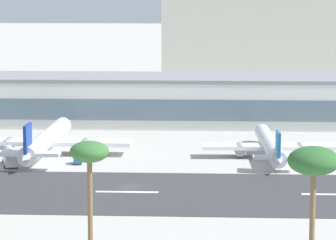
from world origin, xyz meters
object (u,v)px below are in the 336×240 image
Objects in this scene: terminal_building at (172,100)px; service_baggage_tug_1 at (77,159)px; distant_hotel_block at (275,35)px; palm_tree_0 at (314,163)px; palm_tree_3 at (89,156)px; airliner_blue_tail_gate_1 at (270,146)px; airliner_navy_tail_gate_0 at (45,141)px; service_fuel_truck_0 at (10,157)px.

service_baggage_tug_1 is at bearing -107.62° from terminal_building.
distant_hotel_block is 252.92m from palm_tree_0.
palm_tree_0 reaches higher than palm_tree_3.
airliner_blue_tail_gate_1 is at bearing 90.60° from palm_tree_0.
distant_hotel_block is 27.66× the size of service_baggage_tug_1.
terminal_building is 3.31× the size of airliner_navy_tail_gate_0.
distant_hotel_block is at bearing 142.23° from service_fuel_truck_0.
palm_tree_3 is at bearing 154.69° from airliner_blue_tail_gate_1.
distant_hotel_block reaches higher than service_fuel_truck_0.
service_fuel_truck_0 is at bearing 130.64° from palm_tree_0.
palm_tree_3 is (20.87, -74.10, 11.38)m from airliner_navy_tail_gate_0.
service_baggage_tug_1 is 66.60m from palm_tree_3.
terminal_building is at bearing 134.15° from service_fuel_truck_0.
airliner_navy_tail_gate_0 is at bearing 123.29° from palm_tree_0.
palm_tree_0 is at bearing 23.39° from service_fuel_truck_0.
palm_tree_0 is (25.58, -126.87, 8.20)m from terminal_building.
terminal_building is 9.48× the size of palm_tree_3.
service_baggage_tug_1 is at bearing 100.43° from palm_tree_3.
terminal_building is at bearing -106.37° from distant_hotel_block.
palm_tree_0 is 1.04× the size of palm_tree_3.
terminal_building is 3.80× the size of airliner_blue_tail_gate_1.
service_fuel_truck_0 is at bearing -118.61° from terminal_building.
palm_tree_3 is at bearing -175.45° from service_baggage_tug_1.
airliner_blue_tail_gate_1 is (24.74, -47.69, -4.05)m from terminal_building.
airliner_blue_tail_gate_1 reaches higher than service_fuel_truck_0.
airliner_navy_tail_gate_0 is at bearing 139.96° from service_fuel_truck_0.
distant_hotel_block is 5.54× the size of palm_tree_3.
airliner_navy_tail_gate_0 is 13.63m from service_baggage_tug_1.
distant_hotel_block reaches higher than terminal_building.
palm_tree_3 reaches higher than service_baggage_tug_1.
palm_tree_0 reaches higher than airliner_navy_tail_gate_0.
distant_hotel_block reaches higher than service_baggage_tug_1.
airliner_blue_tail_gate_1 is at bearing -94.03° from distant_hotel_block.
palm_tree_0 is (52.64, -80.17, 11.84)m from airliner_navy_tail_gate_0.
service_fuel_truck_0 is (-5.31, -12.65, -1.15)m from airliner_navy_tail_gate_0.
airliner_navy_tail_gate_0 is 96.63m from palm_tree_0.
distant_hotel_block is 2.22× the size of airliner_blue_tail_gate_1.
distant_hotel_block is 250.35m from palm_tree_3.
service_fuel_truck_0 is (-57.11, -11.66, -0.75)m from airliner_blue_tail_gate_1.
airliner_navy_tail_gate_0 is 5.38× the size of service_fuel_truck_0.
palm_tree_3 is at bearing -163.40° from airliner_navy_tail_gate_0.
service_baggage_tug_1 is at bearing -106.76° from distant_hotel_block.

